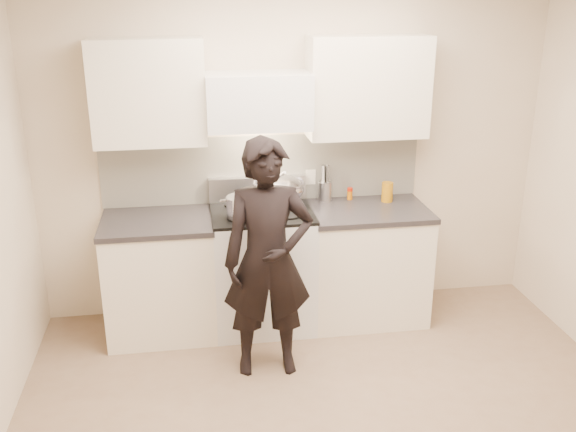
{
  "coord_description": "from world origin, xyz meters",
  "views": [
    {
      "loc": [
        -0.81,
        -3.1,
        2.56
      ],
      "look_at": [
        -0.16,
        1.05,
        1.03
      ],
      "focal_mm": 40.0,
      "sensor_mm": 36.0,
      "label": 1
    }
  ],
  "objects": [
    {
      "name": "spice_jar",
      "position": [
        0.44,
        1.65,
        0.97
      ],
      "size": [
        0.04,
        0.04,
        0.1
      ],
      "color": "#BF6103",
      "rests_on": "counter_right"
    },
    {
      "name": "person",
      "position": [
        -0.34,
        0.78,
        0.83
      ],
      "size": [
        0.61,
        0.41,
        1.65
      ],
      "primitive_type": "imported",
      "rotation": [
        0.0,
        0.0,
        -0.03
      ],
      "color": "black",
      "rests_on": "ground"
    },
    {
      "name": "utensil_crock",
      "position": [
        0.24,
        1.67,
        1.01
      ],
      "size": [
        0.11,
        0.11,
        0.29
      ],
      "color": "silver",
      "rests_on": "counter_right"
    },
    {
      "name": "wok",
      "position": [
        -0.15,
        1.57,
        1.07
      ],
      "size": [
        0.4,
        0.49,
        0.32
      ],
      "color": "silver",
      "rests_on": "stove"
    },
    {
      "name": "room_shell",
      "position": [
        -0.06,
        0.37,
        1.6
      ],
      "size": [
        4.04,
        3.54,
        2.7
      ],
      "color": "#C1AD93",
      "rests_on": "ground"
    },
    {
      "name": "stock_pot",
      "position": [
        -0.46,
        1.28,
        1.03
      ],
      "size": [
        0.32,
        0.25,
        0.15
      ],
      "color": "silver",
      "rests_on": "stove"
    },
    {
      "name": "counter_left",
      "position": [
        -1.08,
        1.43,
        0.46
      ],
      "size": [
        0.82,
        0.67,
        0.92
      ],
      "color": "silver",
      "rests_on": "ground"
    },
    {
      "name": "counter_right",
      "position": [
        0.53,
        1.43,
        0.46
      ],
      "size": [
        0.92,
        0.67,
        0.92
      ],
      "color": "silver",
      "rests_on": "ground"
    },
    {
      "name": "stove",
      "position": [
        -0.3,
        1.42,
        0.47
      ],
      "size": [
        0.76,
        0.65,
        0.96
      ],
      "color": "silver",
      "rests_on": "ground"
    },
    {
      "name": "oil_glass",
      "position": [
        0.72,
        1.56,
        1.0
      ],
      "size": [
        0.09,
        0.09,
        0.16
      ],
      "color": "#AB6E0C",
      "rests_on": "counter_right"
    }
  ]
}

